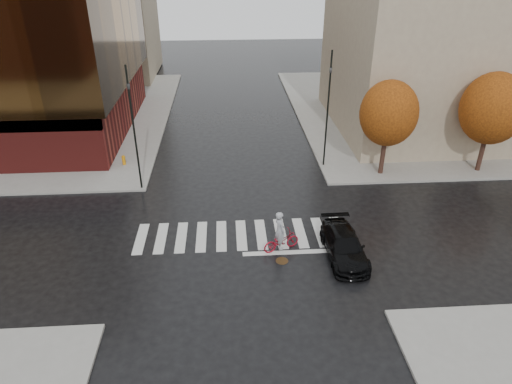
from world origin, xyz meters
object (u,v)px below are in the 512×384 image
traffic_light_nw (133,120)px  fire_hydrant (124,159)px  cyclist (281,237)px  sedan (344,246)px  traffic_light_ne (328,101)px

traffic_light_nw → fire_hydrant: bearing=-162.6°
fire_hydrant → cyclist: bearing=-47.4°
cyclist → fire_hydrant: bearing=21.3°
sedan → traffic_light_nw: size_ratio=0.57×
traffic_light_ne → fire_hydrant: size_ratio=11.25×
traffic_light_nw → traffic_light_ne: size_ratio=0.99×
sedan → cyclist: 3.27m
cyclist → traffic_light_nw: size_ratio=0.29×
fire_hydrant → traffic_light_nw: bearing=-64.0°
sedan → fire_hydrant: sedan is taller
cyclist → traffic_light_ne: 11.62m
traffic_light_ne → fire_hydrant: traffic_light_ne is taller
traffic_light_nw → sedan: bearing=46.2°
cyclist → fire_hydrant: 14.94m
traffic_light_ne → sedan: bearing=104.8°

